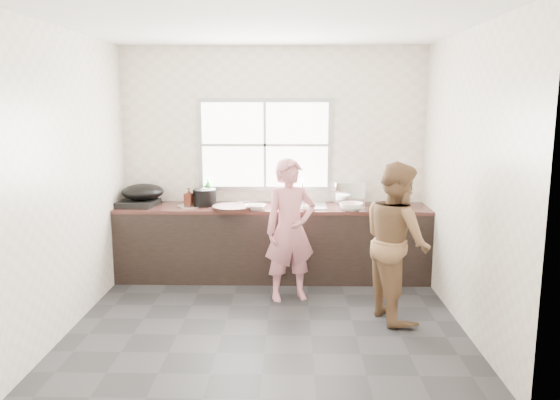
{
  "coord_description": "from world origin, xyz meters",
  "views": [
    {
      "loc": [
        0.22,
        -4.93,
        2.05
      ],
      "look_at": [
        0.1,
        0.65,
        1.05
      ],
      "focal_mm": 35.0,
      "sensor_mm": 36.0,
      "label": 1
    }
  ],
  "objects_px": {
    "woman": "(290,235)",
    "bottle_green": "(208,190)",
    "bowl_crabs": "(351,207)",
    "glass_jar": "(207,201)",
    "bottle_brown_tall": "(189,197)",
    "pot_lid_right": "(189,206)",
    "black_pot": "(205,197)",
    "wok": "(143,192)",
    "bowl_held": "(308,207)",
    "pot_lid_left": "(144,206)",
    "plate_food": "(204,205)",
    "person_side": "(397,241)",
    "cutting_board": "(232,208)",
    "bowl_mince": "(255,207)",
    "dish_rack": "(348,193)",
    "bottle_brown_short": "(205,198)",
    "burner": "(138,203)"
  },
  "relations": [
    {
      "from": "person_side",
      "to": "burner",
      "type": "bearing_deg",
      "value": 51.46
    },
    {
      "from": "person_side",
      "to": "dish_rack",
      "type": "relative_size",
      "value": 4.26
    },
    {
      "from": "person_side",
      "to": "pot_lid_left",
      "type": "distance_m",
      "value": 2.93
    },
    {
      "from": "bowl_held",
      "to": "pot_lid_left",
      "type": "relative_size",
      "value": 0.83
    },
    {
      "from": "plate_food",
      "to": "bottle_brown_tall",
      "type": "relative_size",
      "value": 1.25
    },
    {
      "from": "bowl_mince",
      "to": "pot_lid_right",
      "type": "bearing_deg",
      "value": 166.6
    },
    {
      "from": "pot_lid_right",
      "to": "black_pot",
      "type": "bearing_deg",
      "value": 17.61
    },
    {
      "from": "black_pot",
      "to": "wok",
      "type": "distance_m",
      "value": 0.74
    },
    {
      "from": "bottle_brown_tall",
      "to": "pot_lid_left",
      "type": "bearing_deg",
      "value": -169.4
    },
    {
      "from": "bottle_green",
      "to": "wok",
      "type": "relative_size",
      "value": 0.61
    },
    {
      "from": "black_pot",
      "to": "dish_rack",
      "type": "relative_size",
      "value": 0.76
    },
    {
      "from": "bowl_mince",
      "to": "pot_lid_left",
      "type": "relative_size",
      "value": 0.98
    },
    {
      "from": "glass_jar",
      "to": "pot_lid_right",
      "type": "relative_size",
      "value": 0.32
    },
    {
      "from": "bottle_green",
      "to": "bottle_brown_short",
      "type": "height_order",
      "value": "bottle_green"
    },
    {
      "from": "cutting_board",
      "to": "glass_jar",
      "type": "xyz_separation_m",
      "value": [
        -0.33,
        0.28,
        0.02
      ]
    },
    {
      "from": "bowl_mince",
      "to": "glass_jar",
      "type": "distance_m",
      "value": 0.66
    },
    {
      "from": "bottle_brown_short",
      "to": "bowl_mince",
      "type": "bearing_deg",
      "value": -21.43
    },
    {
      "from": "black_pot",
      "to": "bowl_held",
      "type": "bearing_deg",
      "value": -11.29
    },
    {
      "from": "bowl_crabs",
      "to": "plate_food",
      "type": "height_order",
      "value": "bowl_crabs"
    },
    {
      "from": "person_side",
      "to": "bottle_brown_tall",
      "type": "bearing_deg",
      "value": 45.26
    },
    {
      "from": "cutting_board",
      "to": "black_pot",
      "type": "xyz_separation_m",
      "value": [
        -0.35,
        0.24,
        0.07
      ]
    },
    {
      "from": "bowl_held",
      "to": "bottle_brown_short",
      "type": "distance_m",
      "value": 1.23
    },
    {
      "from": "bowl_crabs",
      "to": "black_pot",
      "type": "xyz_separation_m",
      "value": [
        -1.68,
        0.24,
        0.06
      ]
    },
    {
      "from": "cutting_board",
      "to": "pot_lid_right",
      "type": "xyz_separation_m",
      "value": [
        -0.52,
        0.19,
        -0.02
      ]
    },
    {
      "from": "black_pot",
      "to": "pot_lid_right",
      "type": "relative_size",
      "value": 0.96
    },
    {
      "from": "wok",
      "to": "dish_rack",
      "type": "height_order",
      "value": "dish_rack"
    },
    {
      "from": "woman",
      "to": "bowl_crabs",
      "type": "bearing_deg",
      "value": 18.6
    },
    {
      "from": "plate_food",
      "to": "bottle_brown_tall",
      "type": "xyz_separation_m",
      "value": [
        -0.18,
        0.01,
        0.09
      ]
    },
    {
      "from": "bowl_held",
      "to": "bottle_brown_tall",
      "type": "xyz_separation_m",
      "value": [
        -1.39,
        0.25,
        0.06
      ]
    },
    {
      "from": "bowl_crabs",
      "to": "pot_lid_left",
      "type": "height_order",
      "value": "bowl_crabs"
    },
    {
      "from": "glass_jar",
      "to": "pot_lid_left",
      "type": "relative_size",
      "value": 0.38
    },
    {
      "from": "woman",
      "to": "wok",
      "type": "height_order",
      "value": "woman"
    },
    {
      "from": "pot_lid_right",
      "to": "dish_rack",
      "type": "bearing_deg",
      "value": 6.78
    },
    {
      "from": "person_side",
      "to": "cutting_board",
      "type": "xyz_separation_m",
      "value": [
        -1.67,
        0.97,
        0.13
      ]
    },
    {
      "from": "bottle_brown_tall",
      "to": "pot_lid_right",
      "type": "height_order",
      "value": "bottle_brown_tall"
    },
    {
      "from": "bowl_mince",
      "to": "dish_rack",
      "type": "bearing_deg",
      "value": 20.68
    },
    {
      "from": "bowl_held",
      "to": "pot_lid_right",
      "type": "bearing_deg",
      "value": 172.3
    },
    {
      "from": "woman",
      "to": "plate_food",
      "type": "relative_size",
      "value": 5.85
    },
    {
      "from": "bowl_crabs",
      "to": "glass_jar",
      "type": "bearing_deg",
      "value": 170.3
    },
    {
      "from": "bottle_brown_tall",
      "to": "glass_jar",
      "type": "height_order",
      "value": "bottle_brown_tall"
    },
    {
      "from": "pot_lid_left",
      "to": "wok",
      "type": "bearing_deg",
      "value": 109.38
    },
    {
      "from": "person_side",
      "to": "bowl_mince",
      "type": "bearing_deg",
      "value": 39.63
    },
    {
      "from": "bottle_brown_tall",
      "to": "pot_lid_left",
      "type": "distance_m",
      "value": 0.52
    },
    {
      "from": "woman",
      "to": "black_pot",
      "type": "relative_size",
      "value": 5.16
    },
    {
      "from": "bottle_brown_tall",
      "to": "plate_food",
      "type": "bearing_deg",
      "value": -2.75
    },
    {
      "from": "plate_food",
      "to": "wok",
      "type": "distance_m",
      "value": 0.75
    },
    {
      "from": "bowl_held",
      "to": "plate_food",
      "type": "relative_size",
      "value": 0.84
    },
    {
      "from": "cutting_board",
      "to": "black_pot",
      "type": "height_order",
      "value": "black_pot"
    },
    {
      "from": "black_pot",
      "to": "plate_food",
      "type": "distance_m",
      "value": 0.09
    },
    {
      "from": "woman",
      "to": "bottle_green",
      "type": "distance_m",
      "value": 1.4
    }
  ]
}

